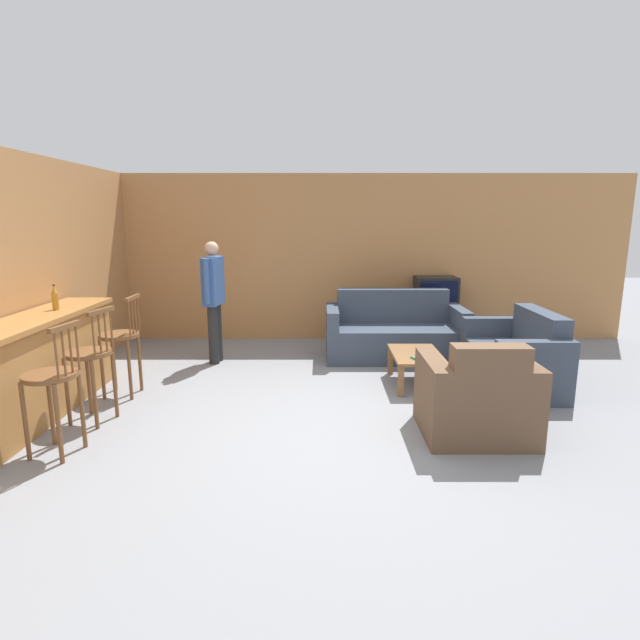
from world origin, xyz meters
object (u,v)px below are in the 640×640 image
couch_far (392,334)px  tv_unit (432,326)px  tv (433,293)px  bottle (52,299)px  bar_chair_mid (88,361)px  person_by_window (212,295)px  bar_chair_near (50,385)px  armchair_near (475,400)px  coffee_table (414,358)px  book_on_table (419,357)px  loveseat_right (513,359)px  bar_chair_far (119,342)px

couch_far → tv_unit: 1.12m
tv → bottle: (-4.52, -2.56, 0.33)m
bar_chair_mid → person_by_window: size_ratio=0.68×
bar_chair_near → person_by_window: (0.75, 2.70, 0.32)m
couch_far → armchair_near: (0.36, -2.59, 0.00)m
couch_far → person_by_window: (-2.46, -0.25, 0.59)m
coffee_table → tv: bearing=71.8°
bar_chair_near → tv_unit: 5.49m
coffee_table → bar_chair_mid: bearing=-161.8°
tv → bar_chair_mid: bearing=-141.8°
bar_chair_mid → book_on_table: bar_chair_mid is taller
couch_far → coffee_table: 1.20m
couch_far → armchair_near: bearing=-82.2°
bar_chair_mid → coffee_table: (3.29, 1.08, -0.28)m
armchair_near → book_on_table: (-0.26, 1.18, 0.06)m
loveseat_right → coffee_table: bearing=177.3°
coffee_table → bottle: bottle is taller
bar_chair_mid → couch_far: (3.21, 2.28, -0.27)m
bar_chair_far → loveseat_right: size_ratio=0.80×
bar_chair_mid → coffee_table: size_ratio=1.24×
bar_chair_far → person_by_window: size_ratio=0.68×
bar_chair_mid → bottle: bottle is taller
armchair_near → bottle: 4.29m
bar_chair_far → couch_far: bar_chair_far is taller
bar_chair_far → loveseat_right: bar_chair_far is taller
armchair_near → loveseat_right: armchair_near is taller
bar_chair_mid → bottle: (-0.56, 0.55, 0.51)m
bar_chair_far → person_by_window: bearing=59.7°
bar_chair_far → coffee_table: size_ratio=1.24×
bar_chair_near → book_on_table: (3.31, 1.54, -0.21)m
tv_unit → book_on_table: size_ratio=4.04×
armchair_near → coffee_table: size_ratio=1.06×
armchair_near → tv_unit: (0.39, 3.43, -0.07)m
tv_unit → tv: bearing=-90.0°
tv_unit → person_by_window: (-3.20, -1.09, 0.65)m
bar_chair_mid → tv: (3.96, 3.11, 0.18)m
bar_chair_far → tv_unit: (3.96, 2.38, -0.34)m
coffee_table → tv_unit: (0.67, 2.03, -0.06)m
coffee_table → person_by_window: person_by_window is taller
armchair_near → tv: (0.39, 3.43, 0.45)m
tv_unit → loveseat_right: bearing=-77.2°
bar_chair_far → person_by_window: (0.75, 1.29, 0.32)m
loveseat_right → coffee_table: size_ratio=1.55×
bar_chair_far → bottle: 0.78m
bar_chair_near → tv_unit: (3.96, 3.79, -0.34)m
bar_chair_mid → couch_far: bearing=35.4°
tv_unit → couch_far: bearing=-131.8°
armchair_near → bottle: bearing=168.1°
book_on_table → person_by_window: bearing=155.5°
bar_chair_near → armchair_near: bar_chair_near is taller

